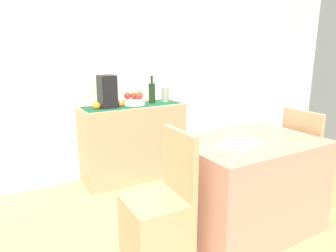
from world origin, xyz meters
name	(u,v)px	position (x,y,z in m)	size (l,w,h in m)	color
ground_plane	(189,210)	(0.00, 0.00, -0.01)	(6.40, 6.40, 0.02)	tan
room_wall_rear	(132,54)	(0.00, 1.18, 1.35)	(6.40, 0.06, 2.70)	silver
sideboard_console	(133,142)	(-0.13, 0.92, 0.41)	(1.11, 0.42, 0.82)	tan
table_runner	(132,105)	(-0.13, 0.92, 0.83)	(1.04, 0.32, 0.01)	#175035
fruit_bowl	(134,102)	(-0.10, 0.92, 0.86)	(0.24, 0.24, 0.07)	white
apple_front	(127,96)	(-0.18, 0.93, 0.93)	(0.07, 0.07, 0.07)	red
apple_center	(139,94)	(-0.04, 0.94, 0.93)	(0.08, 0.08, 0.08)	gold
apple_rear	(134,96)	(-0.11, 0.91, 0.93)	(0.07, 0.07, 0.07)	red
apple_right	(132,94)	(-0.09, 1.00, 0.93)	(0.07, 0.07, 0.07)	gold
apple_upper	(139,96)	(-0.07, 0.86, 0.93)	(0.08, 0.08, 0.08)	#B1372F
wine_bottle	(152,93)	(0.11, 0.92, 0.94)	(0.07, 0.07, 0.31)	#193118
coffee_maker	(107,92)	(-0.40, 0.92, 0.99)	(0.16, 0.18, 0.33)	black
ceramic_vase	(165,95)	(0.28, 0.92, 0.91)	(0.08, 0.08, 0.17)	#969A86
orange_loose_near_bowl	(97,106)	(-0.53, 0.88, 0.86)	(0.08, 0.08, 0.08)	orange
orange_loose_end	(121,104)	(-0.26, 0.90, 0.86)	(0.07, 0.07, 0.07)	orange
dining_table	(246,184)	(0.24, -0.45, 0.37)	(1.06, 0.78, 0.74)	tan
open_book	(241,143)	(0.10, -0.51, 0.75)	(0.28, 0.21, 0.02)	white
chair_near_window	(158,223)	(-0.56, -0.45, 0.27)	(0.41, 0.41, 0.90)	tan
chair_by_corner	(308,176)	(1.03, -0.44, 0.27)	(0.42, 0.42, 0.90)	tan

